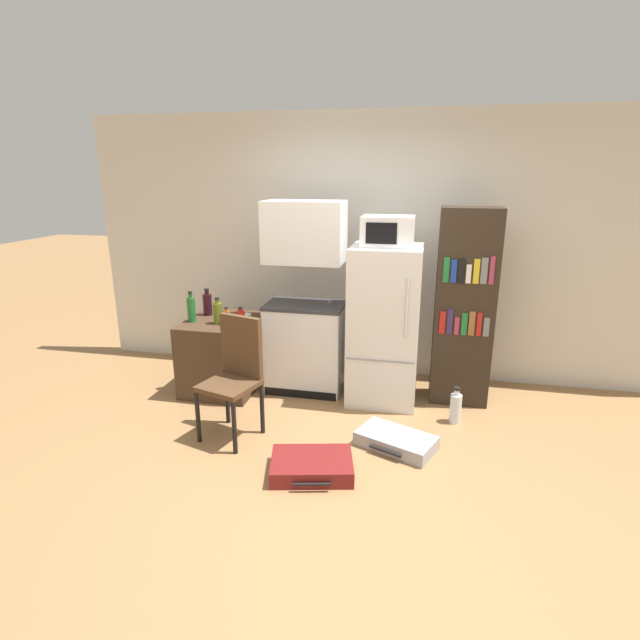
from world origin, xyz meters
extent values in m
plane|color=olive|center=(0.00, 0.00, 0.00)|extent=(24.00, 24.00, 0.00)
cube|color=beige|center=(0.20, 2.00, 1.33)|extent=(6.40, 0.10, 2.67)
cube|color=#422D1E|center=(-1.33, 1.21, 0.35)|extent=(0.67, 0.78, 0.71)
cube|color=white|center=(-0.53, 1.36, 0.42)|extent=(0.74, 0.48, 0.84)
cube|color=#333338|center=(-0.53, 1.36, 0.86)|extent=(0.75, 0.49, 0.03)
cube|color=white|center=(-0.53, 1.36, 1.55)|extent=(0.74, 0.41, 0.56)
cube|color=black|center=(-0.53, 1.12, 0.04)|extent=(0.71, 0.01, 0.08)
cube|color=silver|center=(0.23, 1.29, 0.73)|extent=(0.63, 0.61, 1.46)
cube|color=gray|center=(0.23, 0.98, 0.50)|extent=(0.61, 0.01, 0.01)
cylinder|color=silver|center=(0.44, 0.97, 0.99)|extent=(0.02, 0.02, 0.51)
cube|color=silver|center=(0.23, 1.29, 1.59)|extent=(0.45, 0.35, 0.26)
cube|color=black|center=(0.19, 1.12, 1.59)|extent=(0.26, 0.01, 0.18)
cube|color=#2D2319|center=(0.94, 1.43, 0.90)|extent=(0.52, 0.34, 1.80)
cube|color=red|center=(0.75, 1.25, 0.80)|extent=(0.05, 0.01, 0.20)
cube|color=#332856|center=(0.81, 1.25, 0.81)|extent=(0.05, 0.01, 0.23)
cube|color=#A33351|center=(0.88, 1.25, 0.78)|extent=(0.04, 0.01, 0.16)
cube|color=#1E7033|center=(0.94, 1.25, 0.80)|extent=(0.05, 0.01, 0.20)
cube|color=brown|center=(1.00, 1.25, 0.81)|extent=(0.05, 0.01, 0.22)
cube|color=red|center=(1.06, 1.25, 0.81)|extent=(0.04, 0.01, 0.21)
cube|color=slate|center=(1.13, 1.25, 0.78)|extent=(0.05, 0.01, 0.17)
cube|color=#1E7033|center=(0.75, 1.25, 1.28)|extent=(0.05, 0.01, 0.22)
cube|color=#193899|center=(0.81, 1.25, 1.27)|extent=(0.05, 0.01, 0.20)
cube|color=black|center=(0.88, 1.25, 1.27)|extent=(0.05, 0.01, 0.21)
cube|color=silver|center=(0.94, 1.25, 1.25)|extent=(0.04, 0.01, 0.16)
cube|color=gold|center=(1.00, 1.25, 1.27)|extent=(0.05, 0.01, 0.21)
cube|color=slate|center=(1.06, 1.25, 1.28)|extent=(0.05, 0.01, 0.23)
cube|color=#A33351|center=(1.13, 1.25, 1.29)|extent=(0.04, 0.01, 0.24)
cylinder|color=#1E6028|center=(-1.58, 1.09, 0.83)|extent=(0.08, 0.08, 0.23)
cylinder|color=#1E6028|center=(-1.58, 1.09, 0.96)|extent=(0.03, 0.03, 0.04)
cylinder|color=black|center=(-1.58, 1.09, 1.00)|extent=(0.04, 0.04, 0.02)
cylinder|color=black|center=(-1.53, 1.34, 0.81)|extent=(0.09, 0.09, 0.21)
cylinder|color=black|center=(-1.53, 1.34, 0.94)|extent=(0.04, 0.04, 0.04)
cylinder|color=black|center=(-1.53, 1.34, 0.97)|extent=(0.05, 0.05, 0.02)
cylinder|color=#AD1914|center=(-1.10, 1.12, 0.77)|extent=(0.08, 0.08, 0.13)
cylinder|color=#AD1914|center=(-1.10, 1.12, 0.85)|extent=(0.04, 0.04, 0.02)
cylinder|color=black|center=(-1.10, 1.12, 0.86)|extent=(0.04, 0.04, 0.01)
cylinder|color=brown|center=(-1.22, 1.06, 0.78)|extent=(0.07, 0.07, 0.13)
cylinder|color=brown|center=(-1.22, 1.06, 0.86)|extent=(0.03, 0.03, 0.02)
cylinder|color=black|center=(-1.22, 1.06, 0.87)|extent=(0.03, 0.03, 0.01)
cylinder|color=#566619|center=(-1.31, 1.08, 0.81)|extent=(0.08, 0.08, 0.20)
cylinder|color=#566619|center=(-1.31, 1.08, 0.93)|extent=(0.04, 0.04, 0.04)
cylinder|color=black|center=(-1.31, 1.08, 0.95)|extent=(0.04, 0.04, 0.02)
cylinder|color=silver|center=(-1.14, 1.33, 0.73)|extent=(0.12, 0.12, 0.03)
cylinder|color=black|center=(-1.12, 0.17, 0.22)|extent=(0.04, 0.04, 0.44)
cylinder|color=black|center=(-0.77, 0.06, 0.22)|extent=(0.04, 0.04, 0.44)
cylinder|color=black|center=(-1.02, 0.52, 0.22)|extent=(0.04, 0.04, 0.44)
cylinder|color=black|center=(-0.67, 0.41, 0.22)|extent=(0.04, 0.04, 0.44)
cube|color=#4C331E|center=(-0.89, 0.29, 0.46)|extent=(0.50, 0.50, 0.04)
cube|color=#4C331E|center=(-0.84, 0.46, 0.73)|extent=(0.38, 0.16, 0.51)
cube|color=maroon|center=(-0.13, -0.07, 0.06)|extent=(0.66, 0.53, 0.12)
cylinder|color=black|center=(-0.08, -0.29, 0.06)|extent=(0.26, 0.08, 0.02)
cube|color=#99999E|center=(0.43, 0.42, 0.06)|extent=(0.68, 0.54, 0.11)
cylinder|color=black|center=(0.36, 0.24, 0.06)|extent=(0.25, 0.12, 0.02)
cylinder|color=silver|center=(0.90, 0.94, 0.13)|extent=(0.10, 0.10, 0.26)
cylinder|color=silver|center=(0.90, 0.94, 0.28)|extent=(0.04, 0.04, 0.05)
cylinder|color=black|center=(0.90, 0.94, 0.32)|extent=(0.05, 0.05, 0.03)
camera|label=1|loc=(0.59, -3.12, 2.09)|focal=28.00mm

